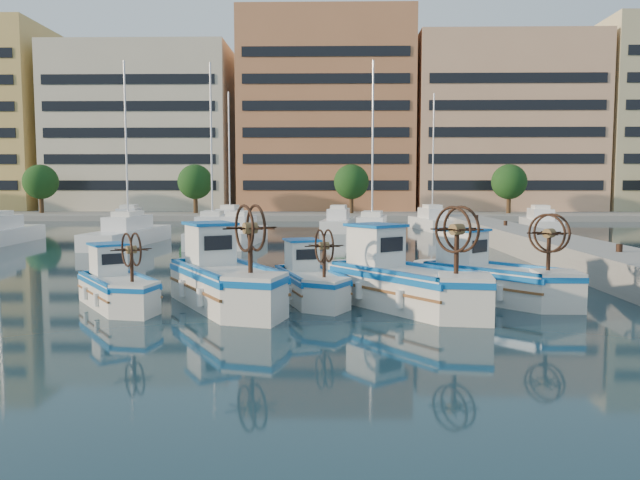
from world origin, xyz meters
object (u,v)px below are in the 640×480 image
at_px(fishing_boat_a, 117,285).
at_px(fishing_boat_d, 401,279).
at_px(fishing_boat_e, 490,276).
at_px(fishing_boat_b, 223,277).
at_px(fishing_boat_c, 309,280).

relative_size(fishing_boat_a, fishing_boat_d, 0.76).
distance_m(fishing_boat_a, fishing_boat_e, 12.00).
relative_size(fishing_boat_b, fishing_boat_e, 1.18).
xyz_separation_m(fishing_boat_a, fishing_boat_c, (5.99, 1.13, 0.01)).
relative_size(fishing_boat_b, fishing_boat_d, 1.04).
relative_size(fishing_boat_a, fishing_boat_b, 0.73).
distance_m(fishing_boat_c, fishing_boat_d, 3.12).
height_order(fishing_boat_a, fishing_boat_d, fishing_boat_d).
xyz_separation_m(fishing_boat_a, fishing_boat_e, (11.93, 1.26, 0.14)).
bearing_deg(fishing_boat_b, fishing_boat_a, 151.94).
distance_m(fishing_boat_d, fishing_boat_e, 3.31).
relative_size(fishing_boat_c, fishing_boat_d, 0.79).
bearing_deg(fishing_boat_a, fishing_boat_d, -34.76).
distance_m(fishing_boat_a, fishing_boat_d, 8.89).
relative_size(fishing_boat_a, fishing_boat_c, 0.97).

